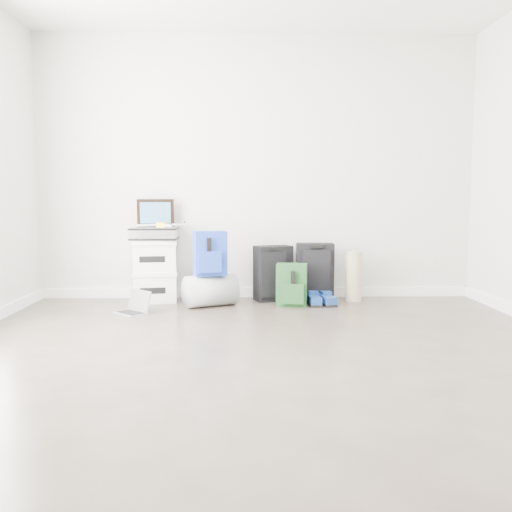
{
  "coord_description": "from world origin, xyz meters",
  "views": [
    {
      "loc": [
        -0.17,
        -3.16,
        1.03
      ],
      "look_at": [
        -0.02,
        1.9,
        0.5
      ],
      "focal_mm": 38.0,
      "sensor_mm": 36.0,
      "label": 1
    }
  ],
  "objects_px": {
    "boxes_stack": "(155,271)",
    "briefcase": "(154,234)",
    "duffel_bag": "(210,291)",
    "large_suitcase": "(273,273)",
    "carry_on": "(315,272)",
    "laptop": "(134,308)"
  },
  "relations": [
    {
      "from": "duffel_bag",
      "to": "large_suitcase",
      "type": "distance_m",
      "value": 0.7
    },
    {
      "from": "boxes_stack",
      "to": "laptop",
      "type": "relative_size",
      "value": 1.74
    },
    {
      "from": "carry_on",
      "to": "laptop",
      "type": "bearing_deg",
      "value": -158.52
    },
    {
      "from": "briefcase",
      "to": "large_suitcase",
      "type": "xyz_separation_m",
      "value": [
        1.19,
        0.01,
        -0.41
      ]
    },
    {
      "from": "laptop",
      "to": "large_suitcase",
      "type": "bearing_deg",
      "value": 68.44
    },
    {
      "from": "briefcase",
      "to": "carry_on",
      "type": "bearing_deg",
      "value": -0.76
    },
    {
      "from": "boxes_stack",
      "to": "large_suitcase",
      "type": "xyz_separation_m",
      "value": [
        1.19,
        0.01,
        -0.03
      ]
    },
    {
      "from": "briefcase",
      "to": "large_suitcase",
      "type": "height_order",
      "value": "briefcase"
    },
    {
      "from": "duffel_bag",
      "to": "laptop",
      "type": "height_order",
      "value": "duffel_bag"
    },
    {
      "from": "briefcase",
      "to": "carry_on",
      "type": "distance_m",
      "value": 1.67
    },
    {
      "from": "duffel_bag",
      "to": "laptop",
      "type": "relative_size",
      "value": 1.38
    },
    {
      "from": "briefcase",
      "to": "laptop",
      "type": "distance_m",
      "value": 0.87
    },
    {
      "from": "large_suitcase",
      "to": "carry_on",
      "type": "height_order",
      "value": "carry_on"
    },
    {
      "from": "large_suitcase",
      "to": "briefcase",
      "type": "bearing_deg",
      "value": 160.68
    },
    {
      "from": "briefcase",
      "to": "boxes_stack",
      "type": "bearing_deg",
      "value": 0.0
    },
    {
      "from": "boxes_stack",
      "to": "briefcase",
      "type": "bearing_deg",
      "value": 0.0
    },
    {
      "from": "briefcase",
      "to": "carry_on",
      "type": "height_order",
      "value": "briefcase"
    },
    {
      "from": "duffel_bag",
      "to": "large_suitcase",
      "type": "relative_size",
      "value": 0.88
    },
    {
      "from": "boxes_stack",
      "to": "duffel_bag",
      "type": "bearing_deg",
      "value": -32.61
    },
    {
      "from": "duffel_bag",
      "to": "carry_on",
      "type": "xyz_separation_m",
      "value": [
        1.05,
        0.26,
        0.14
      ]
    },
    {
      "from": "carry_on",
      "to": "duffel_bag",
      "type": "bearing_deg",
      "value": -163.16
    },
    {
      "from": "large_suitcase",
      "to": "carry_on",
      "type": "relative_size",
      "value": 0.96
    }
  ]
}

